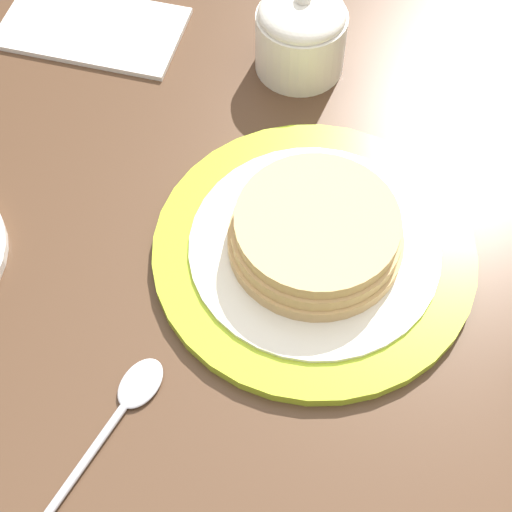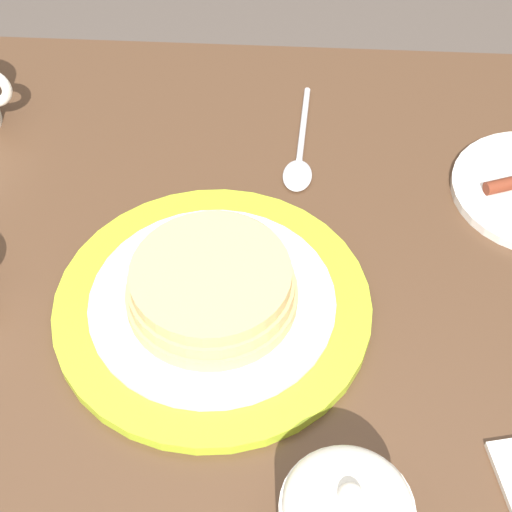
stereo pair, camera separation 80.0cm
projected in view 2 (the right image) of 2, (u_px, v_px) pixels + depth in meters
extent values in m
cube|color=#4C3321|center=(168.00, 317.00, 0.73)|extent=(1.55, 0.83, 0.03)
cylinder|color=#AAC628|center=(212.00, 310.00, 0.71)|extent=(0.29, 0.29, 0.01)
cylinder|color=white|center=(212.00, 305.00, 0.70)|extent=(0.22, 0.22, 0.00)
cylinder|color=tan|center=(211.00, 299.00, 0.69)|extent=(0.15, 0.15, 0.01)
cylinder|color=tan|center=(211.00, 289.00, 0.68)|extent=(0.15, 0.15, 0.01)
cylinder|color=tan|center=(210.00, 279.00, 0.67)|extent=(0.14, 0.14, 0.01)
ellipsoid|color=silver|center=(348.00, 506.00, 0.52)|extent=(0.09, 0.09, 0.03)
sphere|color=silver|center=(350.00, 495.00, 0.51)|extent=(0.02, 0.02, 0.02)
cylinder|color=silver|center=(303.00, 124.00, 0.88)|extent=(0.01, 0.12, 0.01)
ellipsoid|color=silver|center=(297.00, 176.00, 0.82)|extent=(0.03, 0.05, 0.01)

